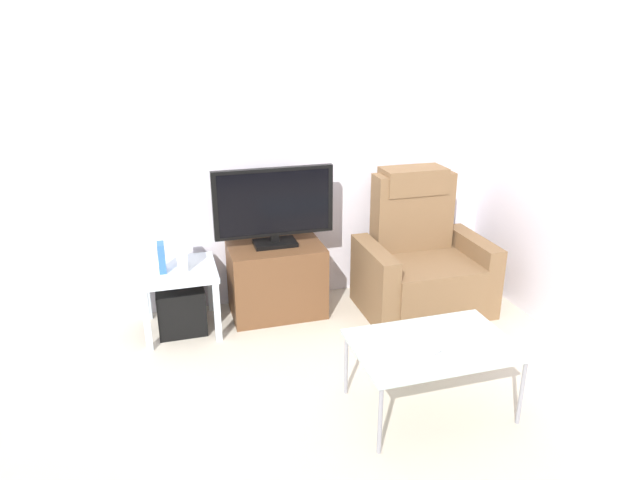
# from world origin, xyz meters

# --- Properties ---
(ground_plane) EXTENTS (6.40, 6.40, 0.00)m
(ground_plane) POSITION_xyz_m (0.00, 0.00, 0.00)
(ground_plane) COLOR beige
(wall_back) EXTENTS (6.40, 0.06, 2.60)m
(wall_back) POSITION_xyz_m (0.00, 1.13, 1.30)
(wall_back) COLOR silver
(wall_back) RESTS_ON ground
(wall_side) EXTENTS (0.06, 4.48, 2.60)m
(wall_side) POSITION_xyz_m (1.88, 0.00, 1.30)
(wall_side) COLOR silver
(wall_side) RESTS_ON ground
(tv_stand) EXTENTS (0.71, 0.46, 0.56)m
(tv_stand) POSITION_xyz_m (-0.02, 0.84, 0.28)
(tv_stand) COLOR brown
(tv_stand) RESTS_ON ground
(television) EXTENTS (0.90, 0.20, 0.60)m
(television) POSITION_xyz_m (-0.02, 0.86, 0.87)
(television) COLOR black
(television) RESTS_ON tv_stand
(recliner_armchair) EXTENTS (0.98, 0.78, 1.08)m
(recliner_armchair) POSITION_xyz_m (1.10, 0.64, 0.37)
(recliner_armchair) COLOR brown
(recliner_armchair) RESTS_ON ground
(side_table) EXTENTS (0.54, 0.54, 0.49)m
(side_table) POSITION_xyz_m (-0.75, 0.78, 0.41)
(side_table) COLOR silver
(side_table) RESTS_ON ground
(subwoofer_box) EXTENTS (0.34, 0.34, 0.34)m
(subwoofer_box) POSITION_xyz_m (-0.75, 0.78, 0.17)
(subwoofer_box) COLOR black
(subwoofer_box) RESTS_ON ground
(book_upright) EXTENTS (0.05, 0.12, 0.21)m
(book_upright) POSITION_xyz_m (-0.85, 0.76, 0.59)
(book_upright) COLOR #3366B2
(book_upright) RESTS_ON side_table
(game_console) EXTENTS (0.07, 0.20, 0.23)m
(game_console) POSITION_xyz_m (-0.71, 0.79, 0.60)
(game_console) COLOR white
(game_console) RESTS_ON side_table
(coffee_table) EXTENTS (0.90, 0.60, 0.43)m
(coffee_table) POSITION_xyz_m (0.58, -0.58, 0.40)
(coffee_table) COLOR #B2C6C1
(coffee_table) RESTS_ON ground
(cell_phone) EXTENTS (0.13, 0.17, 0.01)m
(cell_phone) POSITION_xyz_m (0.52, -0.62, 0.43)
(cell_phone) COLOR #B7B7BC
(cell_phone) RESTS_ON coffee_table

